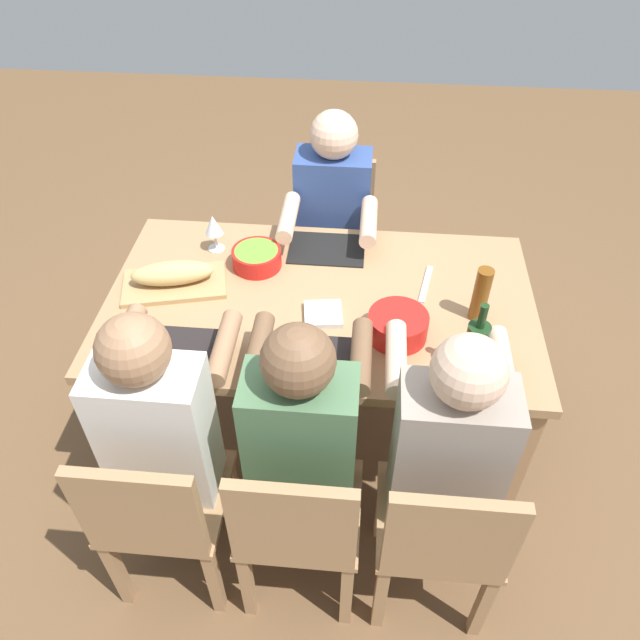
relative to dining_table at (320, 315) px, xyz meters
The scene contains 22 objects.
ground_plane 0.65m from the dining_table, ahead, with size 8.00×8.00×0.00m, color brown.
dining_table is the anchor object (origin of this frame).
chair_far_center 0.82m from the dining_table, 90.00° to the left, with size 0.40×0.40×0.85m.
diner_far_center 0.62m from the dining_table, 90.00° to the left, with size 0.41×0.53×1.20m.
chair_near_left 0.94m from the dining_table, 119.52° to the right, with size 0.40×0.40×0.85m.
diner_near_left 0.77m from the dining_table, 126.28° to the right, with size 0.41×0.53×1.20m.
chair_near_center 0.82m from the dining_table, 90.00° to the right, with size 0.40×0.40×0.85m.
diner_near_center 0.62m from the dining_table, 90.00° to the right, with size 0.41×0.53×1.20m.
chair_near_right 0.94m from the dining_table, 60.48° to the right, with size 0.40×0.40×0.85m.
diner_near_right 0.77m from the dining_table, 53.72° to the right, with size 0.41×0.53×1.20m.
serving_bowl_salad 0.36m from the dining_table, 145.89° to the left, with size 0.20×0.20×0.08m.
serving_bowl_pasta 0.37m from the dining_table, 30.69° to the right, with size 0.22×0.22×0.10m.
cutting_board 0.59m from the dining_table, behind, with size 0.40×0.22×0.02m, color tan.
bread_loaf 0.60m from the dining_table, behind, with size 0.32×0.11×0.09m, color tan.
wine_bottle 0.66m from the dining_table, 30.08° to the right, with size 0.08×0.08×0.29m.
beer_bottle 0.62m from the dining_table, ahead, with size 0.06×0.06×0.22m, color brown.
wine_glass 0.58m from the dining_table, 148.72° to the left, with size 0.08×0.08×0.17m.
placemat_far_center 0.33m from the dining_table, 90.00° to the left, with size 0.32×0.23×0.01m, color black.
placemat_near_left 0.56m from the dining_table, 144.77° to the right, with size 0.32×0.23×0.01m, color black.
placemat_near_center 0.33m from the dining_table, 90.00° to the right, with size 0.32×0.23×0.01m, color black.
carving_knife 0.44m from the dining_table, 16.74° to the left, with size 0.23×0.02×0.01m, color silver.
napkin_stack 0.14m from the dining_table, 78.23° to the right, with size 0.14×0.14×0.02m, color white.
Camera 1 is at (0.16, -1.78, 2.30)m, focal length 34.43 mm.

